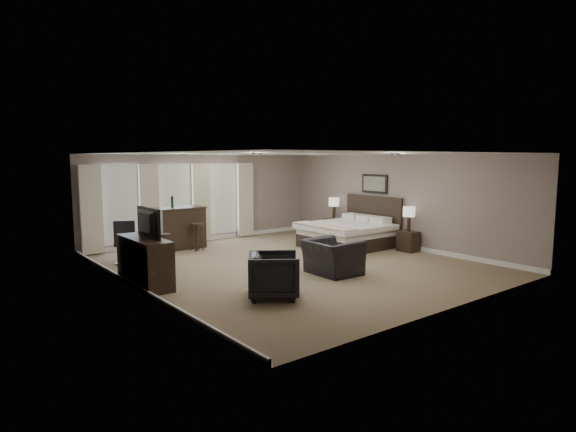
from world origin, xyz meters
TOP-DOWN VIEW (x-y plane):
  - room at (0.00, 0.00)m, footprint 7.60×8.60m
  - window_bay at (-1.00, 4.11)m, footprint 5.25×0.20m
  - bed at (2.58, 0.78)m, footprint 2.19×2.09m
  - nightstand_near at (3.47, -0.67)m, footprint 0.41×0.50m
  - nightstand_far at (3.47, 2.23)m, footprint 0.44×0.54m
  - lamp_near at (3.47, -0.67)m, footprint 0.32×0.32m
  - lamp_far at (3.47, 2.23)m, footprint 0.33×0.33m
  - wall_art at (3.70, 0.78)m, footprint 0.04×0.96m
  - dresser at (-3.45, 0.30)m, footprint 0.53×1.65m
  - tv at (-3.45, 0.30)m, footprint 0.59×1.03m
  - armchair_near at (0.11, -1.26)m, footprint 0.78×1.16m
  - armchair_far at (-1.94, -1.91)m, footprint 1.17×1.19m
  - bar_counter at (-1.18, 3.47)m, footprint 1.33×0.69m
  - bar_stool_left at (-2.24, 2.13)m, footprint 0.39×0.39m
  - bar_stool_right at (-0.96, 2.90)m, footprint 0.46×0.46m
  - desk_chair at (-3.05, 2.43)m, footprint 0.74×0.74m

SIDE VIEW (x-z plane):
  - nightstand_near at x=3.47m, z-range 0.00..0.54m
  - nightstand_far at x=3.47m, z-range 0.00..0.58m
  - bar_stool_left at x=-2.24m, z-range 0.00..0.69m
  - bar_stool_right at x=-0.96m, z-range 0.00..0.75m
  - armchair_far at x=-1.94m, z-range 0.00..0.90m
  - dresser at x=-3.45m, z-range 0.00..0.96m
  - armchair_near at x=0.11m, z-range 0.00..1.00m
  - desk_chair at x=-3.05m, z-range 0.00..1.08m
  - bar_counter at x=-1.18m, z-range 0.00..1.16m
  - bed at x=2.58m, z-range 0.00..1.40m
  - lamp_near at x=3.47m, z-range 0.54..1.20m
  - lamp_far at x=3.47m, z-range 0.58..1.26m
  - tv at x=-3.45m, z-range 0.96..1.09m
  - window_bay at x=-1.00m, z-range 0.05..2.35m
  - room at x=0.00m, z-range -0.02..2.62m
  - wall_art at x=3.70m, z-range 1.47..2.03m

